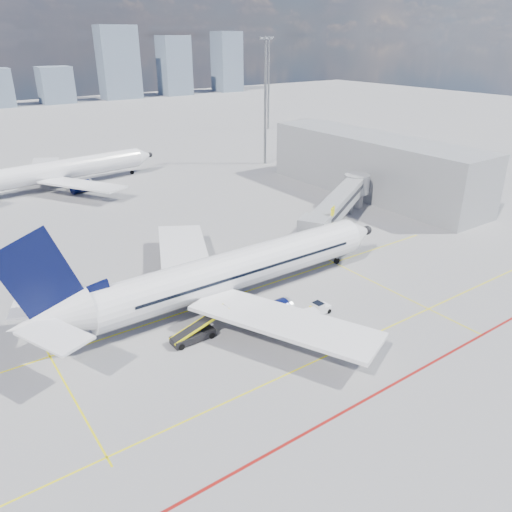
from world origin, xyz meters
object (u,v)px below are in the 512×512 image
Objects in this scene: baggage_tug at (320,308)px; belt_loader at (194,334)px; main_aircraft at (225,274)px; second_aircraft at (60,170)px; cargo_dolly at (304,319)px; ramp_worker at (311,313)px.

baggage_tug is 0.35× the size of belt_loader.
second_aircraft is (-1.56, 53.83, 0.01)m from main_aircraft.
main_aircraft is 13.06× the size of cargo_dolly.
belt_loader reaches higher than cargo_dolly.
belt_loader is (-12.55, 3.20, -0.04)m from baggage_tug.
cargo_dolly is at bearing -69.35° from main_aircraft.
second_aircraft reaches higher than ramp_worker.
main_aircraft reaches higher than cargo_dolly.
main_aircraft is 7.21× the size of belt_loader.
second_aircraft is at bearing 84.86° from belt_loader.
second_aircraft is at bearing 106.20° from cargo_dolly.
belt_loader reaches higher than ramp_worker.
ramp_worker is (10.88, -3.69, 0.25)m from belt_loader.
second_aircraft is 62.46m from ramp_worker.
ramp_worker reaches higher than baggage_tug.
baggage_tug is (6.29, -7.79, -2.55)m from main_aircraft.
baggage_tug is 12.95m from belt_loader.
second_aircraft is at bearing 91.51° from main_aircraft.
second_aircraft is 62.88m from cargo_dolly.
cargo_dolly is at bearing -164.07° from baggage_tug.
belt_loader is at bearing -143.86° from main_aircraft.
ramp_worker is (-1.67, -0.49, 0.21)m from baggage_tug.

